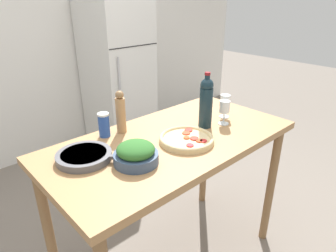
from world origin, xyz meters
TOP-DOWN VIEW (x-y plane):
  - wall_back at (-0.00, 2.13)m, footprint 6.40×0.08m
  - refrigerator at (0.79, 1.74)m, footprint 0.61×0.71m
  - prep_counter at (0.00, 0.00)m, footprint 1.46×0.74m
  - wine_bottle at (0.25, -0.02)m, footprint 0.08×0.08m
  - wine_glass_near at (0.37, -0.07)m, footprint 0.07×0.07m
  - wine_glass_far at (0.47, -0.01)m, footprint 0.07×0.07m
  - pepper_mill at (-0.17, 0.26)m, footprint 0.06×0.06m
  - salad_bowl at (-0.32, -0.08)m, footprint 0.22×0.22m
  - homemade_pizza at (0.02, -0.09)m, footprint 0.30×0.30m
  - salt_canister at (-0.27, 0.28)m, footprint 0.06×0.06m
  - cast_iron_skillet at (-0.48, 0.12)m, footprint 0.33×0.38m

SIDE VIEW (x-z plane):
  - prep_counter at x=0.00m, z-range 0.36..1.32m
  - refrigerator at x=0.79m, z-range 0.00..1.69m
  - homemade_pizza at x=0.02m, z-range 0.96..0.99m
  - cast_iron_skillet at x=-0.48m, z-range 0.96..1.00m
  - salad_bowl at x=-0.32m, z-range 0.95..1.06m
  - salt_canister at x=-0.27m, z-range 0.96..1.10m
  - wine_glass_near at x=0.37m, z-range 0.99..1.14m
  - wine_glass_far at x=0.47m, z-range 0.99..1.14m
  - pepper_mill at x=-0.17m, z-range 0.95..1.21m
  - wine_bottle at x=0.25m, z-range 0.95..1.29m
  - wall_back at x=0.00m, z-range 0.00..2.60m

